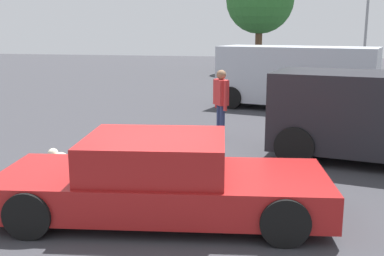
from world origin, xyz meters
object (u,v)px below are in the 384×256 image
pedestrian (221,98)px  dog (59,158)px  sedan_foreground (161,180)px  light_post_near (368,5)px  van_white (297,75)px

pedestrian → dog: bearing=-162.9°
sedan_foreground → light_post_near: bearing=66.6°
sedan_foreground → pedestrian: pedestrian is taller
sedan_foreground → van_white: van_white is taller
sedan_foreground → pedestrian: bearing=80.3°
sedan_foreground → van_white: (1.93, 10.00, 0.59)m
van_white → pedestrian: 5.36m
sedan_foreground → pedestrian: size_ratio=2.85×
sedan_foreground → light_post_near: light_post_near is taller
dog → pedestrian: pedestrian is taller
sedan_foreground → dog: 3.02m
pedestrian → light_post_near: size_ratio=0.30×
dog → light_post_near: size_ratio=0.10×
sedan_foreground → pedestrian: (0.11, 4.96, 0.48)m
pedestrian → light_post_near: light_post_near is taller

